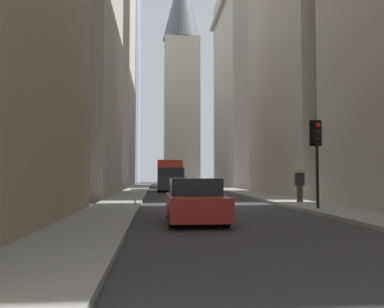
{
  "coord_description": "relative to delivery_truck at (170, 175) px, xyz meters",
  "views": [
    {
      "loc": [
        -21.37,
        2.67,
        1.54
      ],
      "look_at": [
        9.92,
        0.01,
        3.06
      ],
      "focal_mm": 39.73,
      "sensor_mm": 36.0,
      "label": 1
    }
  ],
  "objects": [
    {
      "name": "delivery_truck",
      "position": [
        0.0,
        0.0,
        0.0
      ],
      "size": [
        6.46,
        2.25,
        2.84
      ],
      "color": "red",
      "rests_on": "ground_plane"
    },
    {
      "name": "pedestrian",
      "position": [
        -17.79,
        -6.04,
        -0.36
      ],
      "size": [
        0.26,
        0.44,
        1.75
      ],
      "color": "#473D33",
      "rests_on": "sidewalk_left"
    },
    {
      "name": "glass_tower_distant",
      "position": [
        30.96,
        11.2,
        27.48
      ],
      "size": [
        17.24,
        14.0,
        57.89
      ],
      "primitive_type": "cube",
      "color": "#93A3B2",
      "rests_on": "ground_plane"
    },
    {
      "name": "sedan_red",
      "position": [
        -25.16,
        -0.0,
        -0.8
      ],
      "size": [
        4.3,
        1.78,
        1.42
      ],
      "color": "maroon",
      "rests_on": "ground_plane"
    },
    {
      "name": "sidewalk_right",
      "position": [
        -17.54,
        3.1,
        -1.39
      ],
      "size": [
        90.0,
        2.2,
        0.14
      ],
      "primitive_type": "cube",
      "color": "gray",
      "rests_on": "ground_plane"
    },
    {
      "name": "sidewalk_left",
      "position": [
        -17.54,
        -5.9,
        -1.39
      ],
      "size": [
        90.0,
        2.2,
        0.14
      ],
      "primitive_type": "cube",
      "color": "gray",
      "rests_on": "ground_plane"
    },
    {
      "name": "traffic_light_foreground",
      "position": [
        -21.82,
        -5.4,
        1.38
      ],
      "size": [
        0.43,
        0.52,
        3.69
      ],
      "color": "black",
      "rests_on": "sidewalk_left"
    },
    {
      "name": "ground_plane",
      "position": [
        -17.54,
        -1.4,
        -1.46
      ],
      "size": [
        135.0,
        135.0,
        0.0
      ],
      "primitive_type": "plane",
      "color": "#302D30"
    },
    {
      "name": "building_right_far",
      "position": [
        13.89,
        9.2,
        14.42
      ],
      "size": [
        13.32,
        10.0,
        31.75
      ],
      "color": "#A8A091",
      "rests_on": "ground_plane"
    },
    {
      "name": "church_spire",
      "position": [
        27.73,
        -2.73,
        16.86
      ],
      "size": [
        6.04,
        6.04,
        35.08
      ],
      "color": "beige",
      "rests_on": "ground_plane"
    },
    {
      "name": "building_right_midfar",
      "position": [
        -8.46,
        9.2,
        12.16
      ],
      "size": [
        13.15,
        10.0,
        27.24
      ],
      "color": "#A8A091",
      "rests_on": "ground_plane"
    },
    {
      "name": "building_left_midfar",
      "position": [
        -8.64,
        -11.99,
        11.05
      ],
      "size": [
        13.89,
        10.5,
        25.01
      ],
      "color": "#A8A091",
      "rests_on": "ground_plane"
    },
    {
      "name": "discarded_bottle",
      "position": [
        -18.85,
        2.23,
        -1.21
      ],
      "size": [
        0.07,
        0.07,
        0.27
      ],
      "color": "#999EA3",
      "rests_on": "sidewalk_right"
    },
    {
      "name": "building_left_far",
      "position": [
        13.59,
        -11.99,
        11.33
      ],
      "size": [
        15.62,
        10.5,
        25.55
      ],
      "color": "#B7B2A5",
      "rests_on": "ground_plane"
    }
  ]
}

